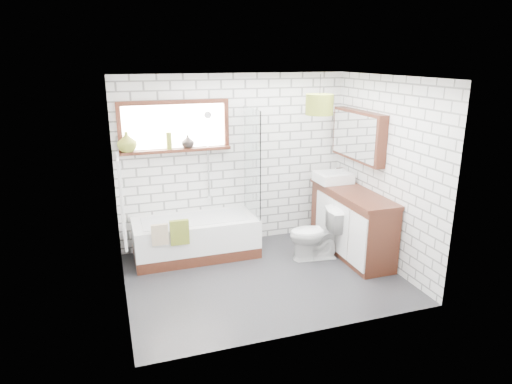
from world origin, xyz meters
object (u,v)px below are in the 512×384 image
object	(u,v)px
vanity	(351,222)
pendant	(319,105)
toilet	(315,234)
basin	(333,177)
bathtub	(196,238)

from	to	relation	value
vanity	pendant	world-z (taller)	pendant
pendant	toilet	bearing A→B (deg)	-114.29
basin	bathtub	bearing A→B (deg)	177.11
bathtub	toilet	world-z (taller)	toilet
vanity	toilet	xyz separation A→B (m)	(-0.56, -0.01, -0.10)
bathtub	vanity	distance (m)	2.21
toilet	pendant	xyz separation A→B (m)	(0.14, 0.31, 1.74)
bathtub	basin	bearing A→B (deg)	-2.89
vanity	toilet	size ratio (longest dim) A/B	2.25
bathtub	pendant	world-z (taller)	pendant
bathtub	pendant	distance (m)	2.51
bathtub	basin	xyz separation A→B (m)	(2.06, -0.10, 0.73)
bathtub	toilet	bearing A→B (deg)	-21.23
pendant	bathtub	bearing A→B (deg)	170.18
bathtub	pendant	size ratio (longest dim) A/B	4.54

